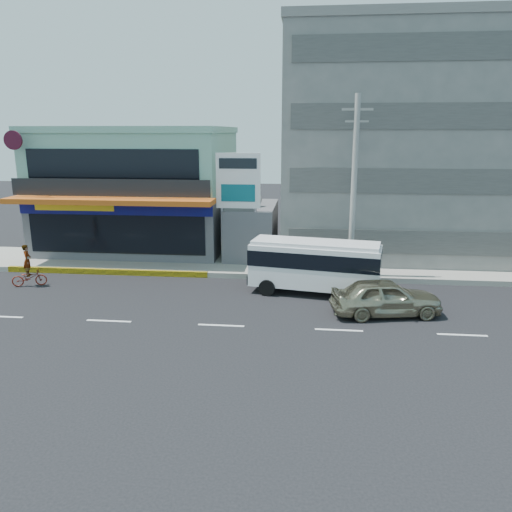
{
  "coord_description": "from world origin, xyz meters",
  "views": [
    {
      "loc": [
        3.57,
        -19.76,
        8.09
      ],
      "look_at": [
        1.12,
        3.65,
        2.2
      ],
      "focal_mm": 35.0,
      "sensor_mm": 36.0,
      "label": 1
    }
  ],
  "objects": [
    {
      "name": "motorcycle_rider",
      "position": [
        -11.23,
        4.52,
        0.75
      ],
      "size": [
        1.88,
        1.18,
        2.28
      ],
      "color": "#62180E",
      "rests_on": "ground"
    },
    {
      "name": "sidewalk",
      "position": [
        5.0,
        9.5,
        0.15
      ],
      "size": [
        70.0,
        5.0,
        0.3
      ],
      "primitive_type": "cube",
      "color": "gray",
      "rests_on": "ground"
    },
    {
      "name": "utility_pole_near",
      "position": [
        6.0,
        7.4,
        5.15
      ],
      "size": [
        1.6,
        0.3,
        10.0
      ],
      "color": "#999993",
      "rests_on": "ground"
    },
    {
      "name": "ground",
      "position": [
        0.0,
        0.0,
        0.0
      ],
      "size": [
        120.0,
        120.0,
        0.0
      ],
      "primitive_type": "plane",
      "color": "black",
      "rests_on": "ground"
    },
    {
      "name": "minibus",
      "position": [
        4.0,
        4.82,
        1.63
      ],
      "size": [
        6.81,
        3.22,
        2.74
      ],
      "color": "white",
      "rests_on": "ground"
    },
    {
      "name": "satellite_dish",
      "position": [
        0.0,
        11.0,
        3.58
      ],
      "size": [
        1.5,
        1.5,
        0.15
      ],
      "primitive_type": "cylinder",
      "color": "slate",
      "rests_on": "gap_structure"
    },
    {
      "name": "concrete_building",
      "position": [
        10.0,
        15.0,
        7.0
      ],
      "size": [
        16.0,
        12.0,
        14.0
      ],
      "primitive_type": "cube",
      "color": "gray",
      "rests_on": "ground"
    },
    {
      "name": "sedan",
      "position": [
        7.18,
        2.07,
        0.84
      ],
      "size": [
        5.18,
        2.81,
        1.67
      ],
      "primitive_type": "imported",
      "rotation": [
        0.0,
        0.0,
        1.75
      ],
      "color": "tan",
      "rests_on": "ground"
    },
    {
      "name": "billboard",
      "position": [
        -0.5,
        9.2,
        4.93
      ],
      "size": [
        2.6,
        0.18,
        6.9
      ],
      "color": "gray",
      "rests_on": "ground"
    },
    {
      "name": "shop_building",
      "position": [
        -8.0,
        13.95,
        4.0
      ],
      "size": [
        12.4,
        11.7,
        8.0
      ],
      "color": "#4D4C52",
      "rests_on": "ground"
    },
    {
      "name": "gap_structure",
      "position": [
        0.0,
        12.0,
        1.75
      ],
      "size": [
        3.0,
        6.0,
        3.5
      ],
      "primitive_type": "cube",
      "color": "#4D4C52",
      "rests_on": "ground"
    }
  ]
}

